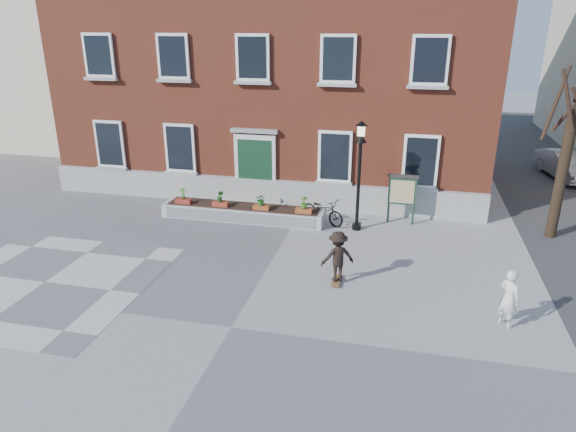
% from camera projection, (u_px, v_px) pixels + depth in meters
% --- Properties ---
extents(ground, '(100.00, 100.00, 0.00)m').
position_uv_depth(ground, '(231.00, 327.00, 12.59)').
color(ground, gray).
rests_on(ground, ground).
extents(checker_patch, '(6.00, 6.00, 0.01)m').
position_uv_depth(checker_patch, '(45.00, 282.00, 14.78)').
color(checker_patch, slate).
rests_on(checker_patch, ground).
extents(distant_building, '(10.00, 12.00, 13.00)m').
position_uv_depth(distant_building, '(60.00, 31.00, 32.35)').
color(distant_building, beige).
rests_on(distant_building, ground).
extents(bicycle, '(1.95, 1.49, 0.98)m').
position_uv_depth(bicycle, '(323.00, 211.00, 18.99)').
color(bicycle, black).
rests_on(bicycle, ground).
extents(parked_car, '(2.18, 4.18, 1.31)m').
position_uv_depth(parked_car, '(566.00, 165.00, 24.48)').
color(parked_car, '#A9ABAE').
rests_on(parked_car, ground).
extents(bystander, '(0.64, 0.66, 1.52)m').
position_uv_depth(bystander, '(509.00, 298.00, 12.41)').
color(bystander, silver).
rests_on(bystander, ground).
extents(brick_building, '(18.40, 10.85, 12.60)m').
position_uv_depth(brick_building, '(284.00, 39.00, 23.53)').
color(brick_building, '#994029').
rests_on(brick_building, ground).
extents(planter_assembly, '(6.20, 1.12, 1.15)m').
position_uv_depth(planter_assembly, '(243.00, 211.00, 19.45)').
color(planter_assembly, beige).
rests_on(planter_assembly, ground).
extents(bare_tree, '(1.83, 1.83, 6.16)m').
position_uv_depth(bare_tree, '(565.00, 159.00, 16.99)').
color(bare_tree, black).
rests_on(bare_tree, ground).
extents(lamp_post, '(0.40, 0.40, 3.93)m').
position_uv_depth(lamp_post, '(360.00, 161.00, 17.68)').
color(lamp_post, black).
rests_on(lamp_post, ground).
extents(notice_board, '(1.10, 0.16, 1.87)m').
position_uv_depth(notice_board, '(402.00, 191.00, 18.69)').
color(notice_board, '#1A3524').
rests_on(notice_board, ground).
extents(skateboarder, '(1.12, 0.93, 1.58)m').
position_uv_depth(skateboarder, '(338.00, 257.00, 14.49)').
color(skateboarder, brown).
rests_on(skateboarder, ground).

